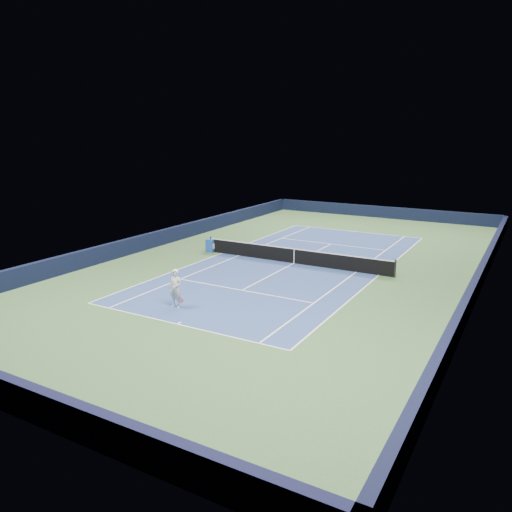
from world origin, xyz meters
The scene contains 20 objects.
ground centered at (0.00, 0.00, 0.00)m, with size 40.00×40.00×0.00m, color #375830.
wall_far centered at (0.00, 19.82, 0.55)m, with size 22.00×0.35×1.10m, color black.
wall_near centered at (0.00, -19.82, 0.55)m, with size 22.00×0.35×1.10m, color black.
wall_right centered at (10.82, 0.00, 0.55)m, with size 0.35×40.00×1.10m, color black.
wall_left centered at (-10.82, 0.00, 0.55)m, with size 0.35×40.00×1.10m, color black.
court_surface centered at (0.00, 0.00, 0.00)m, with size 10.97×23.77×0.01m, color navy.
baseline_far centered at (0.00, 11.88, 0.01)m, with size 10.97×0.08×0.00m, color white.
baseline_near centered at (0.00, -11.88, 0.01)m, with size 10.97×0.08×0.00m, color white.
sideline_doubles_right centered at (5.49, 0.00, 0.01)m, with size 0.08×23.77×0.00m, color white.
sideline_doubles_left centered at (-5.49, 0.00, 0.01)m, with size 0.08×23.77×0.00m, color white.
sideline_singles_right centered at (4.12, 0.00, 0.01)m, with size 0.08×23.77×0.00m, color white.
sideline_singles_left centered at (-4.12, 0.00, 0.01)m, with size 0.08×23.77×0.00m, color white.
service_line_far centered at (0.00, 6.40, 0.01)m, with size 8.23×0.08×0.00m, color white.
service_line_near centered at (0.00, -6.40, 0.01)m, with size 8.23×0.08×0.00m, color white.
center_service_line centered at (0.00, 0.00, 0.01)m, with size 0.08×12.80×0.00m, color white.
center_mark_far centered at (0.00, 11.73, 0.01)m, with size 0.08×0.30×0.00m, color white.
center_mark_near centered at (0.00, -11.73, 0.01)m, with size 0.08×0.30×0.00m, color white.
tennis_net centered at (0.00, 0.00, 0.50)m, with size 12.90×0.10×1.07m.
sponsor_cube centered at (-6.40, -0.04, 0.45)m, with size 0.60×0.52×0.89m.
tennis_player centered at (-1.37, -10.19, 0.94)m, with size 0.83×1.27×2.79m.
Camera 1 is at (13.08, -27.87, 8.19)m, focal length 35.00 mm.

